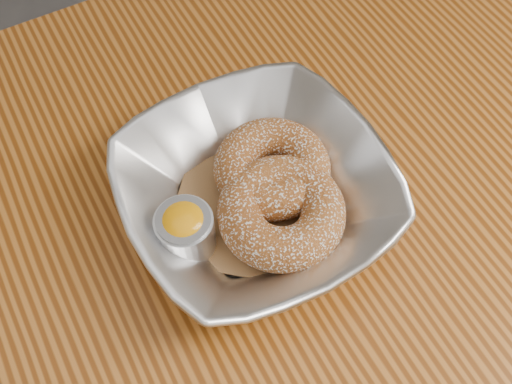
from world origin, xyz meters
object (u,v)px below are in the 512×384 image
serving_bowl (256,193)px  donut_back (272,168)px  donut_front (281,212)px  table (310,286)px  ramekin (185,230)px

serving_bowl → donut_back: serving_bowl is taller
donut_front → table: bearing=-54.0°
ramekin → donut_front: bearing=-15.2°
table → donut_back: 0.15m
donut_back → donut_front: donut_front is taller
table → donut_back: donut_back is taller
table → serving_bowl: serving_bowl is taller
donut_back → ramekin: (-0.10, -0.02, 0.01)m
serving_bowl → donut_front: size_ratio=2.09×
serving_bowl → ramekin: (-0.07, -0.01, 0.01)m
donut_front → ramekin: size_ratio=2.23×
table → ramekin: bearing=153.0°
serving_bowl → ramekin: 0.07m
serving_bowl → donut_back: size_ratio=2.20×
serving_bowl → donut_front: (0.01, -0.03, 0.00)m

